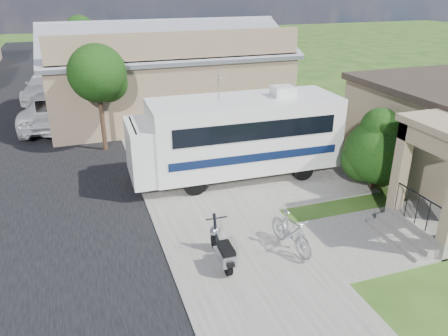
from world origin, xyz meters
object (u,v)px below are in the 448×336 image
object	(u,v)px
van	(47,85)
motorhome	(237,134)
pickup_truck	(56,108)
bicycle	(291,234)
garden_hose	(390,223)
scooter	(223,250)
shrub	(377,148)

from	to	relation	value
van	motorhome	bearing A→B (deg)	-54.22
motorhome	pickup_truck	world-z (taller)	motorhome
bicycle	pickup_truck	bearing A→B (deg)	103.45
garden_hose	scooter	bearing A→B (deg)	-177.19
scooter	motorhome	bearing A→B (deg)	67.65
shrub	bicycle	xyz separation A→B (m)	(-4.57, -2.59, -1.00)
scooter	pickup_truck	bearing A→B (deg)	107.86
motorhome	garden_hose	size ratio (longest dim) A/B	18.63
scooter	garden_hose	world-z (taller)	scooter
pickup_truck	garden_hose	world-z (taller)	pickup_truck
van	garden_hose	world-z (taller)	van
motorhome	scooter	xyz separation A→B (m)	(-2.32, -5.20, -1.20)
shrub	scooter	world-z (taller)	shrub
van	garden_hose	size ratio (longest dim) A/B	13.55
motorhome	scooter	bearing A→B (deg)	-112.78
pickup_truck	van	world-z (taller)	pickup_truck
pickup_truck	garden_hose	xyz separation A→B (m)	(9.66, -14.07, -0.79)
bicycle	garden_hose	size ratio (longest dim) A/B	4.29
van	shrub	bearing A→B (deg)	-46.64
bicycle	pickup_truck	world-z (taller)	pickup_truck
scooter	pickup_truck	distance (m)	14.93
motorhome	shrub	xyz separation A→B (m)	(4.25, -2.56, -0.16)
scooter	shrub	bearing A→B (deg)	23.59
shrub	garden_hose	world-z (taller)	shrub
shrub	scooter	xyz separation A→B (m)	(-6.57, -2.64, -1.04)
motorhome	scooter	distance (m)	5.82
garden_hose	bicycle	bearing A→B (deg)	-176.39
shrub	pickup_truck	distance (m)	15.88
bicycle	scooter	bearing A→B (deg)	171.57
shrub	scooter	distance (m)	7.15
motorhome	scooter	size ratio (longest dim) A/B	4.63
shrub	garden_hose	bearing A→B (deg)	-114.18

